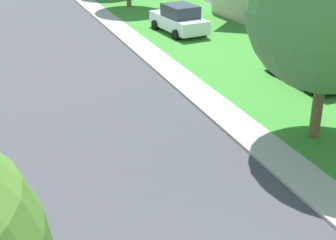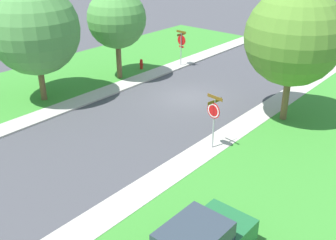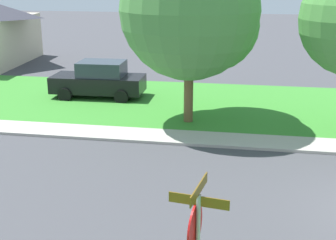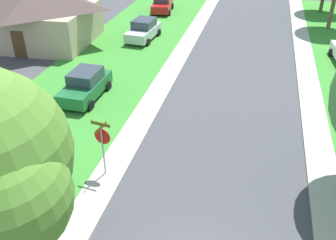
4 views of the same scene
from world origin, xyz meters
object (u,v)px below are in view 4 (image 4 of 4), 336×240
Objects in this scene: car_silver_far_down_street at (144,30)px; stop_sign_far_corner at (102,140)px; car_red_kerbside_mid at (162,4)px; house_left_setback at (38,14)px; car_green_driveway_right at (85,85)px.

stop_sign_far_corner is at bearing -78.25° from car_silver_far_down_street.
car_silver_far_down_street is 0.99× the size of car_red_kerbside_mid.
house_left_setback is at bearing 127.97° from stop_sign_far_corner.
car_red_kerbside_mid and car_green_driveway_right have the same top height.
car_green_driveway_right is (-3.96, 6.66, -1.01)m from stop_sign_far_corner.
car_silver_far_down_street is at bearing 101.75° from stop_sign_far_corner.
stop_sign_far_corner is 0.63× the size of car_silver_far_down_street.
stop_sign_far_corner is 18.23m from car_silver_far_down_street.
stop_sign_far_corner reaches higher than car_green_driveway_right.
house_left_setback is at bearing -122.84° from car_red_kerbside_mid.
car_silver_far_down_street is at bearing 17.98° from house_left_setback.
car_silver_far_down_street is 8.95m from car_red_kerbside_mid.
stop_sign_far_corner is at bearing -52.03° from house_left_setback.
house_left_setback is (-11.84, 15.17, 0.49)m from stop_sign_far_corner.
car_green_driveway_right is at bearing -88.80° from car_red_kerbside_mid.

